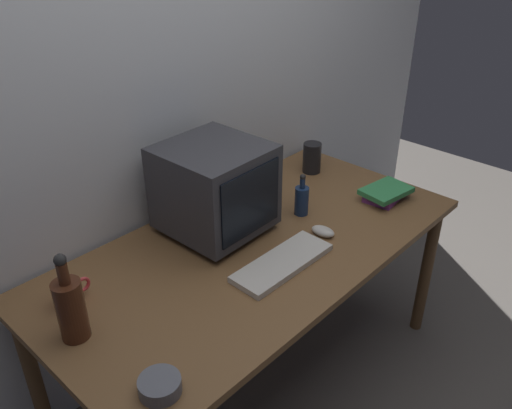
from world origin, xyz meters
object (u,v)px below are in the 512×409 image
at_px(computer_mouse, 323,231).
at_px(mug, 70,292).
at_px(keyboard, 282,263).
at_px(book_stack, 385,193).
at_px(bottle_short, 302,199).
at_px(metal_canister, 312,158).
at_px(cd_spindle, 160,386).
at_px(crt_monitor, 215,188).
at_px(bottle_tall, 71,307).

bearing_deg(computer_mouse, mug, 151.52).
bearing_deg(keyboard, book_stack, -0.58).
height_order(bottle_short, book_stack, bottle_short).
bearing_deg(metal_canister, keyboard, -149.81).
distance_m(computer_mouse, cd_spindle, 0.95).
distance_m(bottle_short, mug, 1.00).
bearing_deg(crt_monitor, computer_mouse, -52.31).
xyz_separation_m(bottle_short, book_stack, (0.36, -0.20, -0.04)).
relative_size(cd_spindle, metal_canister, 0.80).
height_order(crt_monitor, bottle_short, crt_monitor).
relative_size(bottle_short, mug, 1.58).
xyz_separation_m(book_stack, metal_canister, (0.00, 0.42, 0.04)).
xyz_separation_m(computer_mouse, book_stack, (0.43, -0.03, 0.01)).
bearing_deg(cd_spindle, keyboard, 11.11).
distance_m(book_stack, cd_spindle, 1.37).
xyz_separation_m(crt_monitor, cd_spindle, (-0.67, -0.49, -0.17)).
relative_size(bottle_short, metal_canister, 1.27).
distance_m(book_stack, metal_canister, 0.42).
height_order(bottle_tall, cd_spindle, bottle_tall).
height_order(crt_monitor, keyboard, crt_monitor).
bearing_deg(metal_canister, computer_mouse, -137.66).
relative_size(keyboard, bottle_short, 2.21).
height_order(bottle_short, cd_spindle, bottle_short).
bearing_deg(computer_mouse, book_stack, -10.05).
relative_size(book_stack, cd_spindle, 1.97).
xyz_separation_m(crt_monitor, bottle_tall, (-0.72, -0.13, -0.08)).
bearing_deg(mug, cd_spindle, -93.30).
bearing_deg(book_stack, cd_spindle, -175.00).
xyz_separation_m(crt_monitor, book_stack, (0.69, -0.37, -0.16)).
distance_m(cd_spindle, metal_canister, 1.47).
bearing_deg(mug, bottle_tall, -115.45).
relative_size(keyboard, mug, 3.50).
relative_size(mug, cd_spindle, 1.00).
relative_size(book_stack, metal_canister, 1.58).
bearing_deg(crt_monitor, cd_spindle, -144.03).
distance_m(computer_mouse, bottle_short, 0.19).
relative_size(computer_mouse, metal_canister, 0.67).
bearing_deg(metal_canister, bottle_tall, -172.90).
bearing_deg(keyboard, bottle_short, 28.90).
distance_m(bottle_short, cd_spindle, 1.06).
bearing_deg(bottle_short, book_stack, -29.07).
distance_m(keyboard, book_stack, 0.70).
height_order(book_stack, mug, mug).
bearing_deg(mug, book_stack, -16.36).
relative_size(bottle_tall, cd_spindle, 2.56).
xyz_separation_m(computer_mouse, cd_spindle, (-0.94, -0.15, 0.00)).
bearing_deg(crt_monitor, keyboard, -90.39).
bearing_deg(metal_canister, bottle_short, -148.22).
bearing_deg(computer_mouse, metal_canister, 35.80).
distance_m(bottle_tall, book_stack, 1.43).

